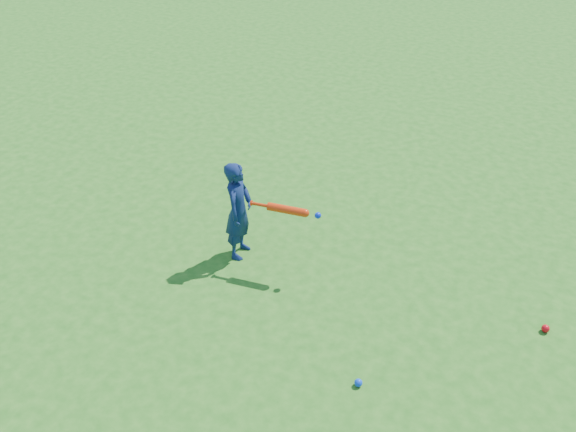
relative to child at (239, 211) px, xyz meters
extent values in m
plane|color=#216418|center=(-0.13, 0.12, -0.51)|extent=(80.00, 80.00, 0.00)
imported|color=#101F4B|center=(0.00, 0.00, 0.00)|extent=(0.28, 0.39, 1.01)
sphere|color=red|center=(2.89, 0.05, -0.47)|extent=(0.07, 0.07, 0.07)
sphere|color=blue|center=(1.62, -1.17, -0.48)|extent=(0.06, 0.06, 0.06)
cylinder|color=red|center=(0.16, -0.03, 0.14)|extent=(0.02, 0.05, 0.05)
cylinder|color=red|center=(0.24, -0.02, 0.14)|extent=(0.17, 0.05, 0.03)
cylinder|color=red|center=(0.50, 0.00, 0.14)|extent=(0.37, 0.11, 0.08)
sphere|color=red|center=(0.68, 0.01, 0.14)|extent=(0.08, 0.08, 0.08)
sphere|color=#0B2ACA|center=(0.80, 0.02, 0.14)|extent=(0.06, 0.06, 0.06)
camera|label=1|loc=(2.50, -4.52, 3.34)|focal=40.00mm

